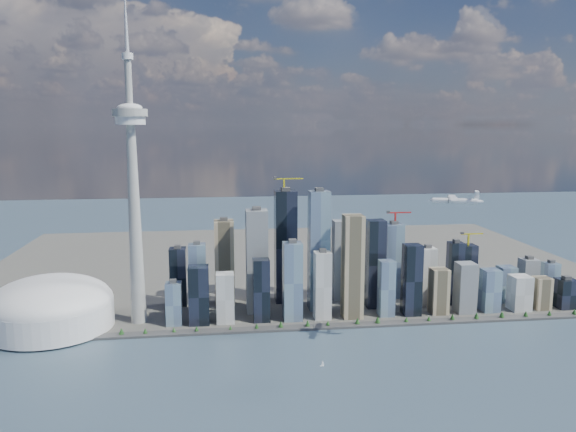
{
  "coord_description": "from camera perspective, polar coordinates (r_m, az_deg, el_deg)",
  "views": [
    {
      "loc": [
        -161.2,
        -631.98,
        335.8
      ],
      "look_at": [
        -49.52,
        260.0,
        189.38
      ],
      "focal_mm": 35.0,
      "sensor_mm": 36.0,
      "label": 1
    }
  ],
  "objects": [
    {
      "name": "ground",
      "position": [
        733.58,
        6.71,
        -18.06
      ],
      "size": [
        4000.0,
        4000.0,
        0.0
      ],
      "primitive_type": "plane",
      "color": "#2E3E51",
      "rests_on": "ground"
    },
    {
      "name": "seawall",
      "position": [
        956.71,
        3.08,
        -11.18
      ],
      "size": [
        1100.0,
        22.0,
        4.0
      ],
      "primitive_type": "cube",
      "color": "#383838",
      "rests_on": "ground"
    },
    {
      "name": "land",
      "position": [
        1382.72,
        -0.23,
        -4.74
      ],
      "size": [
        1400.0,
        900.0,
        3.0
      ],
      "primitive_type": "cube",
      "color": "#4C4C47",
      "rests_on": "ground"
    },
    {
      "name": "shoreline_trees",
      "position": [
        954.37,
        3.08,
        -10.8
      ],
      "size": [
        960.53,
        7.2,
        8.8
      ],
      "color": "#3F2D1E",
      "rests_on": "seawall"
    },
    {
      "name": "skyscraper_cluster",
      "position": [
        1027.68,
        5.54,
        -5.58
      ],
      "size": [
        736.0,
        142.0,
        238.23
      ],
      "color": "black",
      "rests_on": "land"
    },
    {
      "name": "needle_tower",
      "position": [
        957.38,
        -15.45,
        2.92
      ],
      "size": [
        56.0,
        56.0,
        550.5
      ],
      "color": "gray",
      "rests_on": "land"
    },
    {
      "name": "dome_stadium",
      "position": [
        1016.93,
        -22.96,
        -8.45
      ],
      "size": [
        200.0,
        200.0,
        86.0
      ],
      "color": "silver",
      "rests_on": "land"
    },
    {
      "name": "airplane",
      "position": [
        822.77,
        16.68,
        1.55
      ],
      "size": [
        72.35,
        64.75,
        18.19
      ],
      "rotation": [
        0.0,
        0.0,
        -0.35
      ],
      "color": "white",
      "rests_on": "ground"
    },
    {
      "name": "sailboat_west",
      "position": [
        817.88,
        3.51,
        -14.79
      ],
      "size": [
        6.49,
        2.45,
        8.96
      ],
      "rotation": [
        0.0,
        0.0,
        0.14
      ],
      "color": "white",
      "rests_on": "ground"
    }
  ]
}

